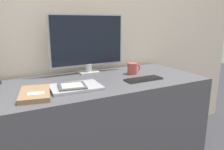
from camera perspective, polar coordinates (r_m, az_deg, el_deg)
The scene contains 8 objects.
wall_back at distance 1.80m, azimuth -9.54°, elevation 15.51°, with size 3.60×0.05×2.40m.
desk at distance 1.63m, azimuth -3.90°, elevation -14.36°, with size 1.52×0.65×0.75m.
monitor at distance 1.69m, azimuth -6.36°, elevation 8.54°, with size 0.59×0.11×0.45m.
keyboard at distance 1.53m, azimuth 8.25°, elevation -1.03°, with size 0.27×0.10×0.01m.
laptop at distance 1.34m, azimuth -9.44°, elevation -3.15°, with size 0.31×0.23×0.02m.
ereader at distance 1.32m, azimuth -10.39°, elevation -2.82°, with size 0.18×0.18×0.01m.
notebook at distance 1.26m, azimuth -19.48°, elevation -4.59°, with size 0.20×0.29×0.03m.
coffee_mug at distance 1.69m, azimuth 5.40°, elevation 1.72°, with size 0.11×0.08×0.09m.
Camera 1 is at (-0.57, -1.13, 1.14)m, focal length 35.00 mm.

